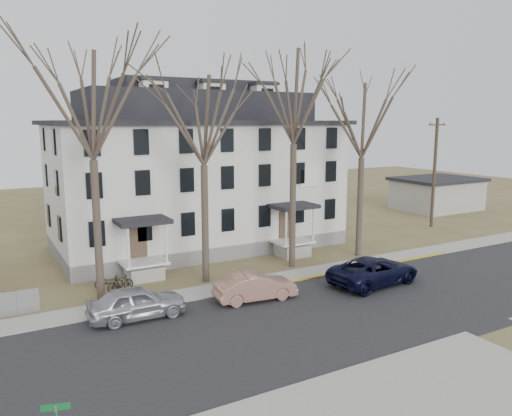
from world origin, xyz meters
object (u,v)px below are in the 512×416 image
boarding_house (197,174)px  tree_mid_right (363,115)px  utility_pole_far (434,171)px  tree_mid_left (203,114)px  tree_center (294,90)px  bicycle_left (109,282)px  tree_far_left (90,97)px  car_navy (374,271)px  car_silver (137,303)px  bicycle_right (120,284)px  car_tan (255,287)px

boarding_house → tree_mid_right: (8.50, -8.15, 4.22)m
utility_pole_far → tree_mid_left: bearing=-169.9°
tree_center → bicycle_left: bearing=173.7°
tree_far_left → tree_mid_right: (17.50, 0.00, -0.74)m
tree_mid_right → tree_far_left: bearing=180.0°
tree_mid_right → utility_pole_far: size_ratio=1.34×
tree_center → car_navy: 11.76m
tree_mid_left → car_silver: size_ratio=2.80×
tree_mid_left → utility_pole_far: (23.50, 4.20, -4.70)m
car_silver → tree_mid_right: bearing=-76.5°
boarding_house → tree_mid_right: size_ratio=1.63×
bicycle_left → car_navy: bearing=-95.5°
tree_center → car_silver: 15.59m
tree_far_left → bicycle_right: bearing=26.1°
tree_mid_right → tree_mid_left: bearing=180.0°
tree_far_left → tree_center: tree_center is taller
boarding_house → bicycle_right: (-7.82, -7.58, -4.92)m
tree_far_left → tree_mid_right: 17.52m
car_silver → car_navy: car_navy is taller
car_navy → tree_center: bearing=15.9°
bicycle_left → bicycle_right: bicycle_right is taller
tree_far_left → car_tan: 12.59m
tree_far_left → tree_center: bearing=0.0°
car_tan → car_navy: bearing=-92.1°
tree_mid_right → car_tan: (-10.57, -4.21, -8.89)m
tree_mid_left → tree_mid_right: bearing=0.0°
utility_pole_far → tree_mid_right: bearing=-160.7°
car_silver → bicycle_right: 4.23m
tree_mid_left → car_silver: (-5.11, -3.63, -8.83)m
tree_mid_left → tree_center: size_ratio=0.87×
tree_mid_left → bicycle_right: size_ratio=8.42×
tree_far_left → tree_mid_right: size_ratio=1.08×
utility_pole_far → car_navy: (-15.43, -9.49, -4.12)m
tree_mid_right → bicycle_left: size_ratio=8.21×
utility_pole_far → bicycle_right: bearing=-172.7°
tree_mid_left → bicycle_left: 10.68m
tree_mid_right → bicycle_right: 18.72m
car_silver → boarding_house: bearing=-33.4°
tree_mid_right → car_silver: 19.16m
tree_center → tree_mid_left: bearing=180.0°
utility_pole_far → car_silver: (-28.61, -7.83, -4.13)m
tree_far_left → car_silver: bearing=-76.3°
car_silver → car_navy: bearing=-96.0°
car_navy → tree_far_left: bearing=63.9°
car_silver → bicycle_left: 4.90m
boarding_house → bicycle_left: 11.88m
tree_mid_right → bicycle_right: (-16.32, 0.58, -9.15)m
bicycle_right → boarding_house: bearing=-56.1°
tree_far_left → bicycle_right: (1.18, 0.58, -9.89)m
utility_pole_far → boarding_house: bearing=169.1°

